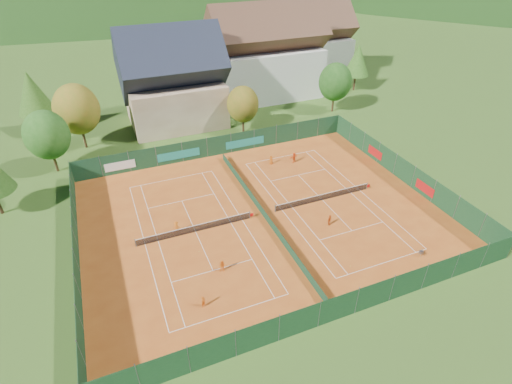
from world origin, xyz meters
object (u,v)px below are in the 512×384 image
object	(u,v)px
hotel_block_a	(266,58)
player_left_near	(203,302)
hotel_block_b	(310,45)
ball_hopper	(421,252)
player_right_far_a	(271,160)
player_left_mid	(222,266)
player_right_near	(329,220)
chalet	(173,84)
player_left_far	(176,227)
player_right_far_b	(294,157)

from	to	relation	value
hotel_block_a	player_left_near	size ratio (longest dim) A/B	17.16
hotel_block_b	ball_hopper	size ratio (longest dim) A/B	21.60
player_right_far_a	player_left_mid	bearing A→B (deg)	44.45
player_left_mid	player_right_far_a	world-z (taller)	player_left_mid
player_right_near	player_right_far_a	world-z (taller)	player_right_near
hotel_block_a	hotel_block_b	bearing A→B (deg)	29.74
player_right_far_a	player_left_near	bearing A→B (deg)	43.83
player_left_mid	player_right_near	size ratio (longest dim) A/B	1.02
hotel_block_b	ball_hopper	world-z (taller)	hotel_block_b
chalet	player_left_mid	xyz separation A→B (m)	(-4.16, -36.89, -5.94)
player_left_mid	player_left_far	distance (m)	8.13
chalet	hotel_block_b	size ratio (longest dim) A/B	0.94
hotel_block_b	chalet	bearing A→B (deg)	-157.01
player_right_near	player_right_far_b	world-z (taller)	player_right_far_b
player_left_far	player_right_near	bearing A→B (deg)	-175.35
ball_hopper	player_right_near	world-z (taller)	player_right_near
hotel_block_a	player_left_mid	distance (m)	49.20
player_left_mid	player_right_near	world-z (taller)	player_left_mid
hotel_block_a	player_left_far	world-z (taller)	hotel_block_a
player_left_near	player_right_near	distance (m)	17.29
ball_hopper	player_left_mid	world-z (taller)	player_left_mid
chalet	player_right_far_a	distance (m)	22.14
hotel_block_b	player_right_far_b	distance (m)	40.51
chalet	ball_hopper	world-z (taller)	chalet
hotel_block_b	player_left_near	world-z (taller)	hotel_block_b
player_left_far	player_right_far_a	distance (m)	18.52
player_left_near	player_right_far_a	world-z (taller)	player_right_far_a
ball_hopper	player_left_mid	size ratio (longest dim) A/B	0.58
player_left_near	player_left_far	size ratio (longest dim) A/B	0.89
player_left_near	player_right_near	size ratio (longest dim) A/B	0.93
hotel_block_a	player_right_far_b	world-z (taller)	hotel_block_a
hotel_block_a	chalet	bearing A→B (deg)	-162.47
hotel_block_a	ball_hopper	world-z (taller)	hotel_block_a
player_left_far	chalet	bearing A→B (deg)	-80.49
chalet	player_left_mid	bearing A→B (deg)	-96.43
player_right_near	player_right_far_b	distance (m)	14.60
hotel_block_a	player_left_mid	world-z (taller)	hotel_block_a
chalet	player_right_near	bearing A→B (deg)	-75.07
hotel_block_a	ball_hopper	size ratio (longest dim) A/B	27.00
ball_hopper	player_right_far_b	world-z (taller)	player_right_far_b
hotel_block_b	player_right_near	distance (m)	54.34
chalet	ball_hopper	bearing A→B (deg)	-70.46
player_left_mid	player_right_far_a	size ratio (longest dim) A/B	1.03
hotel_block_a	player_left_far	xyz separation A→B (m)	(-25.88, -35.23, -6.68)
player_left_far	player_right_far_a	size ratio (longest dim) A/B	1.06
hotel_block_b	player_left_far	distance (m)	59.11
hotel_block_a	player_left_near	world-z (taller)	hotel_block_a
hotel_block_a	player_left_near	distance (m)	53.59
player_left_far	player_right_far_b	bearing A→B (deg)	-131.68
player_left_near	hotel_block_a	bearing A→B (deg)	20.31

